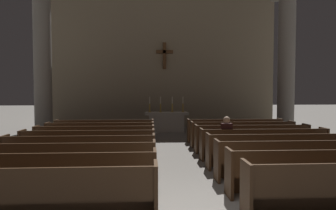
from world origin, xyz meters
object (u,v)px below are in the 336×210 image
at_px(pew_left_row_8, 105,131).
at_px(pew_right_row_6, 252,138).
at_px(pew_left_row_3, 69,163).
at_px(pew_right_row_5, 264,144).
at_px(pew_left_row_1, 31,195).
at_px(pew_right_row_7, 242,134).
at_px(pew_left_row_4, 80,153).
at_px(column_left_second, 43,65).
at_px(pew_left_row_5, 89,146).
at_px(candlestick_inner_right, 172,107).
at_px(candlestick_outer_right, 183,107).
at_px(pew_right_row_3, 298,159).
at_px(pew_right_row_4, 278,150).
at_px(lone_worshipper, 226,137).
at_px(column_right_second, 286,67).
at_px(pew_right_row_2, 324,171).
at_px(pew_left_row_6, 95,140).
at_px(pew_left_row_2, 54,176).
at_px(pew_left_row_7, 101,135).
at_px(candlestick_inner_left, 161,107).
at_px(pew_right_row_8, 234,130).
at_px(candlestick_outer_left, 150,107).
at_px(altar, 166,121).

xyz_separation_m(pew_left_row_8, pew_right_row_6, (5.26, -2.09, 0.00)).
relative_size(pew_left_row_3, pew_right_row_5, 1.00).
bearing_deg(pew_left_row_1, pew_right_row_7, 50.01).
height_order(pew_left_row_4, column_left_second, column_left_second).
bearing_deg(pew_right_row_7, pew_left_row_5, -158.33).
xyz_separation_m(candlestick_inner_right, candlestick_outer_right, (0.55, 0.00, 0.00)).
height_order(pew_left_row_8, pew_right_row_3, same).
distance_m(pew_right_row_4, lone_worshipper, 1.60).
bearing_deg(column_right_second, pew_right_row_2, -110.47).
bearing_deg(pew_left_row_6, pew_right_row_7, 11.24).
bearing_deg(pew_right_row_6, pew_left_row_3, -149.20).
xyz_separation_m(pew_left_row_6, pew_right_row_7, (5.26, 1.05, 0.00)).
distance_m(pew_left_row_4, pew_right_row_6, 5.66).
height_order(pew_left_row_2, candlestick_outer_right, candlestick_outer_right).
height_order(pew_left_row_7, pew_right_row_7, same).
height_order(pew_right_row_2, column_left_second, column_left_second).
distance_m(pew_right_row_6, candlestick_inner_left, 6.08).
height_order(pew_left_row_6, pew_right_row_2, same).
bearing_deg(pew_left_row_2, pew_left_row_3, 90.00).
xyz_separation_m(pew_left_row_8, pew_right_row_4, (5.26, -4.18, 0.00)).
bearing_deg(pew_left_row_1, column_right_second, 48.53).
bearing_deg(column_right_second, pew_left_row_3, -138.54).
bearing_deg(pew_right_row_4, column_left_second, 142.78).
distance_m(pew_right_row_4, pew_right_row_8, 4.18).
relative_size(pew_left_row_5, pew_right_row_3, 1.00).
distance_m(pew_left_row_6, candlestick_outer_right, 6.37).
bearing_deg(candlestick_inner_right, pew_left_row_6, -119.07).
xyz_separation_m(pew_left_row_4, pew_right_row_4, (5.26, 0.00, 0.00)).
bearing_deg(pew_left_row_5, pew_right_row_6, 11.24).
relative_size(pew_left_row_3, pew_left_row_5, 1.00).
bearing_deg(candlestick_inner_right, lone_worshipper, -79.42).
bearing_deg(column_left_second, pew_left_row_2, -69.53).
distance_m(pew_right_row_8, candlestick_inner_left, 4.40).
bearing_deg(candlestick_inner_right, pew_left_row_2, -107.22).
distance_m(pew_left_row_6, pew_right_row_8, 5.66).
distance_m(pew_right_row_3, pew_right_row_6, 3.14).
bearing_deg(candlestick_inner_left, candlestick_outer_left, 180.00).
bearing_deg(pew_left_row_6, pew_left_row_3, -90.00).
height_order(pew_right_row_2, pew_right_row_3, same).
xyz_separation_m(pew_left_row_7, altar, (2.63, 4.23, 0.06)).
distance_m(pew_left_row_8, altar, 4.13).
height_order(pew_left_row_6, candlestick_outer_right, candlestick_outer_right).
relative_size(column_left_second, lone_worshipper, 5.10).
xyz_separation_m(pew_left_row_6, pew_right_row_4, (5.26, -2.09, 0.00)).
relative_size(pew_left_row_3, candlestick_outer_left, 4.91).
bearing_deg(pew_right_row_5, candlestick_outer_left, 118.85).
height_order(pew_left_row_1, candlestick_inner_right, candlestick_inner_right).
bearing_deg(candlestick_inner_left, pew_left_row_5, -110.25).
bearing_deg(column_left_second, pew_left_row_5, -59.38).
bearing_deg(pew_left_row_7, pew_left_row_8, 90.00).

